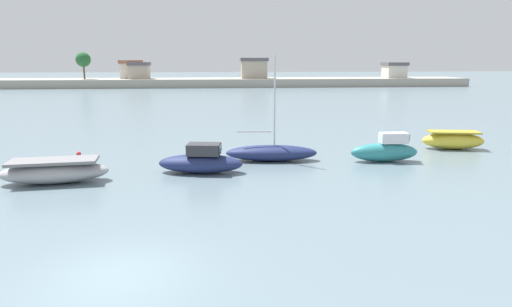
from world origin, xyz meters
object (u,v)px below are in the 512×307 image
object	(u,v)px
moored_boat_1	(54,171)
moored_boat_3	(271,153)
moored_boat_4	(385,150)
mooring_buoy_0	(79,154)
moored_boat_2	(201,162)
moored_boat_5	(453,140)

from	to	relation	value
moored_boat_1	moored_boat_3	xyz separation A→B (m)	(10.94, 3.75, -0.07)
moored_boat_4	mooring_buoy_0	xyz separation A→B (m)	(-18.13, 3.16, -0.51)
moored_boat_2	moored_boat_4	world-z (taller)	moored_boat_4
moored_boat_3	moored_boat_5	xyz separation A→B (m)	(12.36, 2.36, 0.10)
mooring_buoy_0	moored_boat_2	bearing A→B (deg)	-32.40
moored_boat_1	mooring_buoy_0	xyz separation A→B (m)	(-0.66, 6.12, -0.41)
moored_boat_1	moored_boat_3	bearing A→B (deg)	12.66
moored_boat_1	moored_boat_2	distance (m)	7.05
moored_boat_4	moored_boat_3	bearing A→B (deg)	174.61
moored_boat_2	moored_boat_3	xyz separation A→B (m)	(4.00, 2.45, -0.11)
moored_boat_4	moored_boat_5	bearing A→B (deg)	30.07
mooring_buoy_0	moored_boat_3	bearing A→B (deg)	-11.52
moored_boat_2	mooring_buoy_0	distance (m)	9.00
moored_boat_5	moored_boat_4	bearing A→B (deg)	-140.83
moored_boat_1	mooring_buoy_0	size ratio (longest dim) A/B	18.47
moored_boat_3	moored_boat_5	bearing A→B (deg)	15.08
moored_boat_4	mooring_buoy_0	world-z (taller)	moored_boat_4
moored_boat_1	moored_boat_4	size ratio (longest dim) A/B	1.31
moored_boat_4	mooring_buoy_0	bearing A→B (deg)	171.69
moored_boat_3	moored_boat_5	size ratio (longest dim) A/B	1.46
moored_boat_1	moored_boat_2	size ratio (longest dim) A/B	1.12
moored_boat_3	moored_boat_4	world-z (taller)	moored_boat_3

